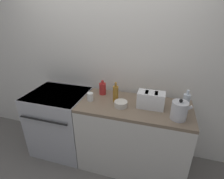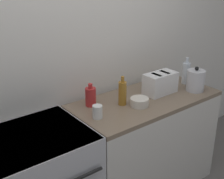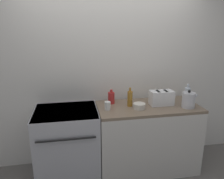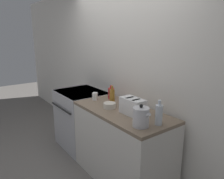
# 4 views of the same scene
# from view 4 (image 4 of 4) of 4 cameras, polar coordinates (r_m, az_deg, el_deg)

# --- Properties ---
(ground_plane) EXTENTS (12.00, 12.00, 0.00)m
(ground_plane) POSITION_cam_4_polar(r_m,az_deg,el_deg) (3.28, -7.70, -19.66)
(ground_plane) COLOR slate
(wall_back) EXTENTS (8.00, 0.05, 2.60)m
(wall_back) POSITION_cam_4_polar(r_m,az_deg,el_deg) (3.16, 2.97, 4.75)
(wall_back) COLOR silver
(wall_back) RESTS_ON ground_plane
(stove) EXTENTS (0.78, 0.70, 0.93)m
(stove) POSITION_cam_4_polar(r_m,az_deg,el_deg) (3.65, -7.87, -7.44)
(stove) COLOR #B7B7BC
(stove) RESTS_ON ground_plane
(counter_block) EXTENTS (1.33, 0.63, 0.93)m
(counter_block) POSITION_cam_4_polar(r_m,az_deg,el_deg) (2.84, 2.58, -14.27)
(counter_block) COLOR silver
(counter_block) RESTS_ON ground_plane
(kettle) EXTENTS (0.21, 0.16, 0.23)m
(kettle) POSITION_cam_4_polar(r_m,az_deg,el_deg) (2.19, 7.59, -7.13)
(kettle) COLOR silver
(kettle) RESTS_ON counter_block
(toaster) EXTENTS (0.30, 0.16, 0.19)m
(toaster) POSITION_cam_4_polar(r_m,az_deg,el_deg) (2.49, 5.43, -4.41)
(toaster) COLOR white
(toaster) RESTS_ON counter_block
(bottle_red) EXTENTS (0.09, 0.09, 0.19)m
(bottle_red) POSITION_cam_4_polar(r_m,az_deg,el_deg) (3.08, -0.21, -0.97)
(bottle_red) COLOR #B72828
(bottle_red) RESTS_ON counter_block
(bottle_clear) EXTENTS (0.08, 0.08, 0.26)m
(bottle_clear) POSITION_cam_4_polar(r_m,az_deg,el_deg) (2.25, 12.15, -6.41)
(bottle_clear) COLOR silver
(bottle_clear) RESTS_ON counter_block
(bottle_amber) EXTENTS (0.07, 0.07, 0.25)m
(bottle_amber) POSITION_cam_4_polar(r_m,az_deg,el_deg) (2.82, 0.03, -1.93)
(bottle_amber) COLOR #9E6B23
(bottle_amber) RESTS_ON counter_block
(cup_white) EXTENTS (0.08, 0.08, 0.10)m
(cup_white) POSITION_cam_4_polar(r_m,az_deg,el_deg) (3.04, -4.47, -1.79)
(cup_white) COLOR white
(cup_white) RESTS_ON counter_block
(bowl) EXTENTS (0.15, 0.15, 0.07)m
(bowl) POSITION_cam_4_polar(r_m,az_deg,el_deg) (2.71, -0.64, -4.19)
(bowl) COLOR beige
(bowl) RESTS_ON counter_block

